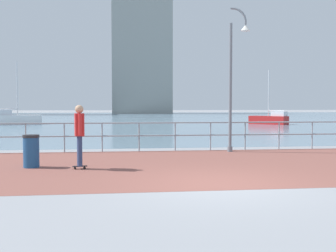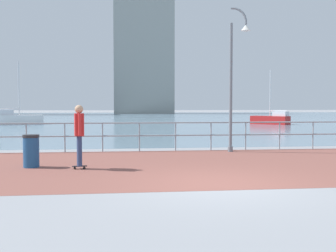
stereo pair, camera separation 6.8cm
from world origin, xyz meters
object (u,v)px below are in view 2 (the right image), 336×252
object	(u,v)px
lamppost	(235,72)
sailboat_white	(271,119)
skateboarder	(79,131)
trash_bin	(31,151)
sailboat_teal	(18,119)

from	to	relation	value
lamppost	sailboat_white	xyz separation A→B (m)	(9.87, 22.13, -2.52)
lamppost	sailboat_white	bearing A→B (deg)	65.97
skateboarder	trash_bin	world-z (taller)	skateboarder
trash_bin	sailboat_teal	distance (m)	28.10
sailboat_white	lamppost	bearing A→B (deg)	-114.03
skateboarder	sailboat_teal	xyz separation A→B (m)	(-8.11, 27.76, -0.51)
lamppost	skateboarder	bearing A→B (deg)	-146.34
sailboat_teal	trash_bin	bearing A→B (deg)	-76.16
trash_bin	sailboat_white	size ratio (longest dim) A/B	0.18
skateboarder	trash_bin	size ratio (longest dim) A/B	1.90
skateboarder	sailboat_white	distance (m)	29.95
lamppost	sailboat_white	size ratio (longest dim) A/B	1.07
trash_bin	sailboat_white	world-z (taller)	sailboat_white
sailboat_teal	sailboat_white	world-z (taller)	sailboat_teal
trash_bin	sailboat_teal	xyz separation A→B (m)	(-6.72, 27.28, 0.09)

